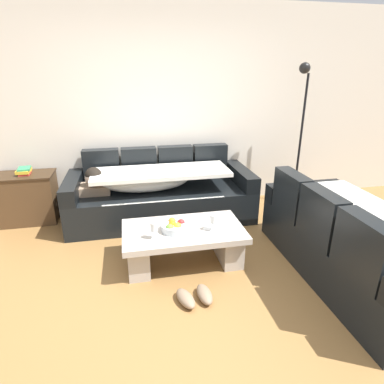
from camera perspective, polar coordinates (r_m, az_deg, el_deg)
ground_plane at (r=3.00m, az=-0.62°, el=-17.43°), size 14.00×14.00×0.00m
back_wall at (r=4.51m, az=-6.04°, el=14.28°), size 9.00×0.10×2.70m
couch_along_wall at (r=4.24m, az=-5.99°, el=-0.39°), size 2.35×0.92×0.88m
couch_near_window at (r=3.38m, az=26.59°, el=-8.36°), size 0.92×2.01×0.88m
coffee_table at (r=3.29m, az=-1.53°, el=-8.69°), size 1.20×0.68×0.38m
fruit_bowl at (r=3.17m, az=-3.00°, el=-6.12°), size 0.28×0.28×0.10m
wine_glass_near_left at (r=3.01m, az=-6.77°, el=-6.27°), size 0.07×0.07×0.17m
wine_glass_near_right at (r=3.14m, az=3.82°, el=-4.91°), size 0.07×0.07×0.17m
open_magazine at (r=3.27m, az=4.61°, el=-6.00°), size 0.33×0.29×0.01m
side_cabinet at (r=4.63m, az=-27.20°, el=-0.96°), size 0.72×0.44×0.64m
book_stack_on_cabinet at (r=4.52m, az=-27.64°, el=3.34°), size 0.17×0.21×0.08m
floor_lamp at (r=4.73m, az=18.63°, el=10.76°), size 0.33×0.31×1.95m
pair_of_shoes at (r=2.89m, az=0.56°, el=-18.03°), size 0.33×0.31×0.09m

